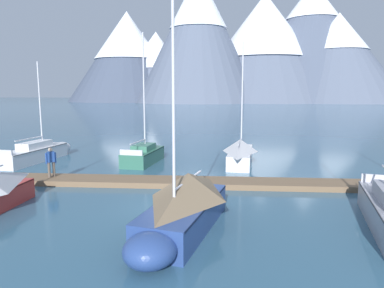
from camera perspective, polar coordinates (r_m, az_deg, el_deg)
The scene contains 13 objects.
ground_plane at distance 15.54m, azimuth -2.82°, elevation -10.56°, with size 700.00×700.00×0.00m, color #335B75.
mountain_west_summit at distance 215.90m, azimuth -10.53°, elevation 14.33°, with size 69.93×69.93×52.27m.
mountain_central_massif at distance 210.45m, azimuth -5.90°, elevation 12.83°, with size 57.09×57.09×40.25m.
mountain_shoulder_ridge at distance 189.16m, azimuth 1.04°, elevation 17.44°, with size 66.41×66.41×66.50m.
mountain_east_summit at distance 206.94m, azimuth 11.77°, elevation 15.73°, with size 86.59×86.59×59.54m.
mountain_rear_spur at distance 219.31m, azimuth 18.97°, elevation 15.60°, with size 95.30×95.30×66.99m.
mountain_north_horn at distance 205.07m, azimuth 22.77°, elevation 13.16°, with size 70.96×70.96×46.64m.
dock at distance 19.28m, azimuth -0.75°, elevation -6.33°, with size 27.23×3.31×0.30m.
sailboat_nearest_berth at distance 28.56m, azimuth -23.86°, elevation -1.24°, with size 2.17×7.59×7.34m.
sailboat_mid_dock_port at distance 25.80m, azimuth -7.62°, elevation -1.61°, with size 2.21×5.83×9.25m.
sailboat_mid_dock_starboard at distance 12.85m, azimuth -1.51°, elevation -10.13°, with size 3.04×6.84×9.26m.
sailboat_far_berth at distance 25.39m, azimuth 8.01°, elevation -1.16°, with size 2.09×7.36×8.64m.
person_on_dock at distance 21.21m, azimuth -22.17°, elevation -2.51°, with size 0.46×0.43×1.69m.
Camera 1 is at (2.59, -14.47, 5.05)m, focal length 32.44 mm.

